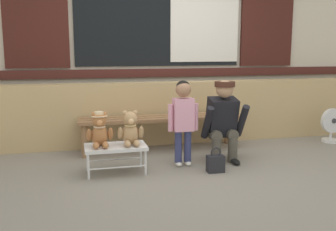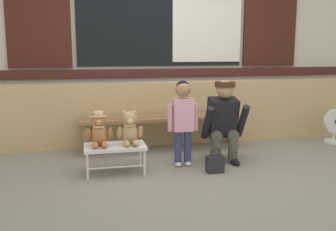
# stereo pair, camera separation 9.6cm
# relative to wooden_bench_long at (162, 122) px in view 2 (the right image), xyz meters

# --- Properties ---
(ground_plane) EXTENTS (60.00, 60.00, 0.00)m
(ground_plane) POSITION_rel_wooden_bench_long_xyz_m (0.15, -1.06, -0.37)
(ground_plane) COLOR gray
(brick_low_wall) EXTENTS (6.94, 0.25, 0.85)m
(brick_low_wall) POSITION_rel_wooden_bench_long_xyz_m (0.15, 0.37, 0.05)
(brick_low_wall) COLOR tan
(brick_low_wall) RESTS_ON ground
(shop_facade) EXTENTS (7.08, 0.26, 3.63)m
(shop_facade) POSITION_rel_wooden_bench_long_xyz_m (0.16, 0.88, 1.45)
(shop_facade) COLOR beige
(shop_facade) RESTS_ON ground
(wooden_bench_long) EXTENTS (2.10, 0.40, 0.44)m
(wooden_bench_long) POSITION_rel_wooden_bench_long_xyz_m (0.00, 0.00, 0.00)
(wooden_bench_long) COLOR #8E6642
(wooden_bench_long) RESTS_ON ground
(small_display_bench) EXTENTS (0.64, 0.36, 0.30)m
(small_display_bench) POSITION_rel_wooden_bench_long_xyz_m (-0.67, -0.82, -0.11)
(small_display_bench) COLOR silver
(small_display_bench) RESTS_ON ground
(teddy_bear_with_hat) EXTENTS (0.28, 0.27, 0.36)m
(teddy_bear_with_hat) POSITION_rel_wooden_bench_long_xyz_m (-0.83, -0.81, 0.10)
(teddy_bear_with_hat) COLOR #A86B3D
(teddy_bear_with_hat) RESTS_ON small_display_bench
(teddy_bear_plain) EXTENTS (0.28, 0.26, 0.36)m
(teddy_bear_plain) POSITION_rel_wooden_bench_long_xyz_m (-0.51, -0.82, 0.09)
(teddy_bear_plain) COLOR tan
(teddy_bear_plain) RESTS_ON small_display_bench
(child_standing) EXTENTS (0.35, 0.18, 0.96)m
(child_standing) POSITION_rel_wooden_bench_long_xyz_m (0.09, -0.72, 0.22)
(child_standing) COLOR navy
(child_standing) RESTS_ON ground
(adult_crouching) EXTENTS (0.50, 0.49, 0.95)m
(adult_crouching) POSITION_rel_wooden_bench_long_xyz_m (0.59, -0.66, 0.11)
(adult_crouching) COLOR #4C473D
(adult_crouching) RESTS_ON ground
(handbag_on_ground) EXTENTS (0.18, 0.11, 0.27)m
(handbag_on_ground) POSITION_rel_wooden_bench_long_xyz_m (0.36, -1.03, -0.28)
(handbag_on_ground) COLOR #232328
(handbag_on_ground) RESTS_ON ground
(floor_fan) EXTENTS (0.34, 0.24, 0.48)m
(floor_fan) POSITION_rel_wooden_bench_long_xyz_m (2.42, -0.15, -0.13)
(floor_fan) COLOR silver
(floor_fan) RESTS_ON ground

